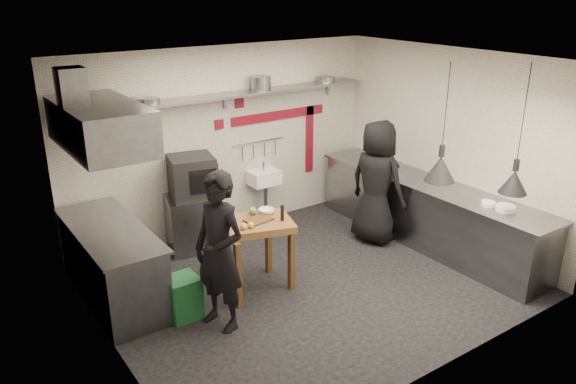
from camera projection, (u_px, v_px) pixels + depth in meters
floor at (309, 283)px, 7.20m from camera, size 5.00×5.00×0.00m
ceiling at (312, 61)px, 6.22m from camera, size 5.00×5.00×0.00m
wall_back at (225, 142)px, 8.33m from camera, size 5.00×0.04×2.80m
wall_front at (449, 243)px, 5.10m from camera, size 5.00×0.04×2.80m
wall_left at (102, 229)px, 5.38m from camera, size 0.04×4.20×2.80m
wall_right at (449, 147)px, 8.05m from camera, size 0.04×4.20×2.80m
red_band_horiz at (279, 115)px, 8.72m from camera, size 1.70×0.02×0.14m
red_band_vert at (309, 139)px, 9.21m from camera, size 0.14×0.02×1.10m
red_tile_a at (240, 103)px, 8.25m from camera, size 0.14×0.02×0.14m
red_tile_b at (219, 124)px, 8.16m from camera, size 0.14×0.02×0.14m
back_shelf at (230, 95)px, 7.93m from camera, size 4.60×0.34×0.04m
shelf_bracket_left at (92, 118)px, 7.07m from camera, size 0.04×0.06×0.24m
shelf_bracket_mid at (225, 100)px, 8.08m from camera, size 0.04×0.06×0.24m
shelf_bracket_right at (328, 87)px, 9.10m from camera, size 0.04×0.06×0.24m
pan_far_left at (127, 103)px, 7.12m from camera, size 0.33×0.33×0.09m
pan_mid_left at (151, 101)px, 7.29m from camera, size 0.32×0.32×0.07m
stock_pot at (261, 83)px, 8.17m from camera, size 0.35×0.35×0.20m
pan_right at (326, 79)px, 8.84m from camera, size 0.36×0.36×0.08m
oven_stand at (192, 222)px, 8.03m from camera, size 0.82×0.77×0.80m
combi_oven at (192, 176)px, 7.79m from camera, size 0.70×0.67×0.58m
oven_door at (201, 181)px, 7.60m from camera, size 0.49×0.14×0.46m
oven_glass at (203, 182)px, 7.58m from camera, size 0.37×0.10×0.34m
hand_sink at (264, 177)px, 8.70m from camera, size 0.46×0.34×0.22m
sink_tap at (264, 166)px, 8.64m from camera, size 0.03×0.03×0.14m
sink_drain at (266, 204)px, 8.82m from camera, size 0.06×0.06×0.66m
utensil_rail at (258, 142)px, 8.62m from camera, size 0.90×0.02×0.02m
counter_right at (427, 213)px, 8.20m from camera, size 0.70×3.80×0.90m
counter_right_top at (430, 184)px, 8.03m from camera, size 0.76×3.90×0.03m
plate_stack at (505, 208)px, 7.03m from camera, size 0.28×0.28×0.07m
small_bowl_right at (488, 203)px, 7.21m from camera, size 0.18×0.18×0.05m
counter_left at (113, 265)px, 6.70m from camera, size 0.70×1.90×0.90m
counter_left_top at (109, 230)px, 6.54m from camera, size 0.76×2.00×0.03m
extractor_hood at (100, 126)px, 6.13m from camera, size 0.78×1.60×0.50m
hood_duct at (72, 91)px, 5.86m from camera, size 0.28×0.28×0.50m
green_bin at (183, 297)px, 6.40m from camera, size 0.36×0.36×0.50m
prep_table at (254, 255)px, 6.92m from camera, size 1.07×0.88×0.92m
cutting_board at (259, 220)px, 6.76m from camera, size 0.34×0.26×0.02m
pepper_mill at (282, 213)px, 6.74m from camera, size 0.06×0.06×0.20m
lemon_a at (243, 226)px, 6.52m from camera, size 0.09×0.09×0.08m
lemon_b at (251, 225)px, 6.56m from camera, size 0.10×0.10×0.08m
veg_ball at (253, 211)px, 6.93m from camera, size 0.12×0.12×0.10m
steel_tray at (227, 222)px, 6.71m from camera, size 0.21×0.16×0.03m
bowl at (266, 211)px, 6.97m from camera, size 0.23×0.23×0.06m
heat_lamp_near at (445, 123)px, 6.47m from camera, size 0.42×0.42×1.41m
heat_lamp_far at (522, 130)px, 6.39m from camera, size 0.39×0.39×1.53m
chef_left at (219, 252)px, 6.02m from camera, size 0.61×0.76×1.80m
chef_right at (377, 182)px, 8.10m from camera, size 0.75×0.99×1.82m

